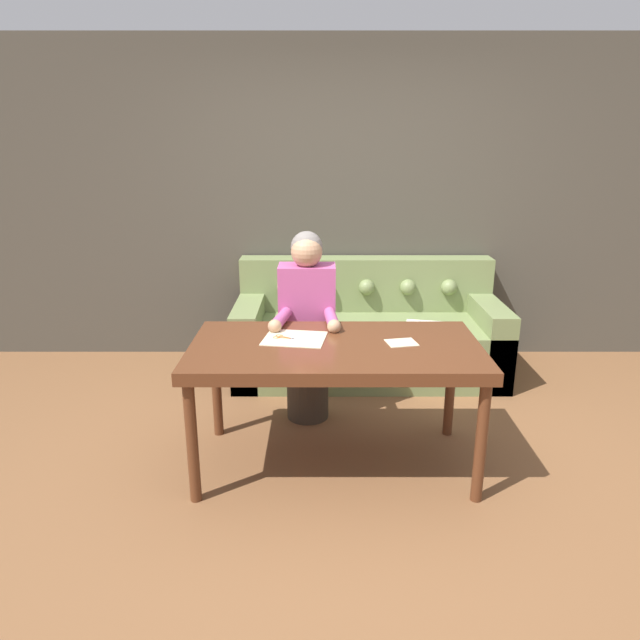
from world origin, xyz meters
name	(u,v)px	position (x,y,z in m)	size (l,w,h in m)	color
ground_plane	(356,472)	(0.00, 0.00, 0.00)	(16.00, 16.00, 0.00)	brown
wall_back	(345,204)	(0.00, 1.97, 1.30)	(8.00, 0.06, 2.60)	#474238
dining_table	(335,356)	(-0.12, 0.09, 0.67)	(1.59, 0.83, 0.74)	#562D19
couch	(367,335)	(0.18, 1.52, 0.31)	(2.08, 0.92, 0.88)	olive
person	(307,329)	(-0.29, 0.68, 0.63)	(0.42, 0.57, 1.27)	#33281E
pattern_paper_main	(294,338)	(-0.35, 0.18, 0.74)	(0.38, 0.33, 0.00)	beige
pattern_paper_offcut	(401,343)	(0.24, 0.11, 0.74)	(0.18, 0.16, 0.00)	beige
scissors	(287,338)	(-0.39, 0.19, 0.74)	(0.23, 0.15, 0.01)	silver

